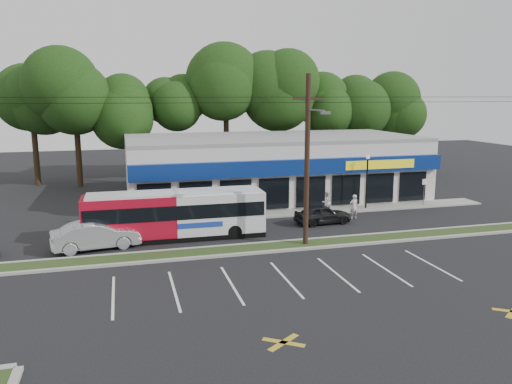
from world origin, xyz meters
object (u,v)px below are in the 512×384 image
at_px(utility_pole, 305,155).
at_px(pedestrian_b, 326,202).
at_px(car_silver, 96,235).
at_px(pedestrian_a, 354,207).
at_px(sign_post, 424,187).
at_px(lamp_post, 367,176).
at_px(metrobus, 175,214).
at_px(car_dark, 323,214).

bearing_deg(utility_pole, pedestrian_b, 58.20).
height_order(utility_pole, car_silver, utility_pole).
bearing_deg(pedestrian_b, pedestrian_a, 104.05).
relative_size(utility_pole, sign_post, 22.47).
bearing_deg(pedestrian_b, car_silver, 3.27).
bearing_deg(pedestrian_b, sign_post, 166.94).
relative_size(lamp_post, car_silver, 0.86).
bearing_deg(metrobus, utility_pole, -26.03).
height_order(car_silver, pedestrian_b, pedestrian_b).
xyz_separation_m(sign_post, car_silver, (-25.00, -5.07, -0.74)).
bearing_deg(pedestrian_a, lamp_post, -137.99).
xyz_separation_m(metrobus, pedestrian_b, (11.81, 4.00, -0.76)).
xyz_separation_m(utility_pole, pedestrian_a, (5.87, 5.33, -4.53)).
distance_m(sign_post, metrobus, 20.69).
height_order(car_dark, car_silver, car_silver).
height_order(sign_post, pedestrian_a, sign_post).
bearing_deg(lamp_post, car_silver, -165.16).
distance_m(car_dark, pedestrian_b, 3.39).
bearing_deg(utility_pole, lamp_post, 43.95).
relative_size(lamp_post, car_dark, 1.08).
bearing_deg(sign_post, pedestrian_b, -179.49).
distance_m(metrobus, car_dark, 10.34).
bearing_deg(utility_pole, car_silver, 167.73).
xyz_separation_m(car_dark, pedestrian_b, (1.56, 3.00, 0.15)).
distance_m(sign_post, car_silver, 25.52).
bearing_deg(sign_post, car_silver, -168.53).
distance_m(lamp_post, sign_post, 5.13).
height_order(metrobus, pedestrian_b, metrobus).
bearing_deg(sign_post, pedestrian_a, -162.39).
height_order(sign_post, metrobus, metrobus).
height_order(metrobus, car_silver, metrobus).
xyz_separation_m(utility_pole, pedestrian_b, (4.70, 7.57, -4.59)).
xyz_separation_m(metrobus, car_dark, (10.25, 1.00, -0.91)).
bearing_deg(car_silver, sign_post, -88.15).
height_order(lamp_post, sign_post, lamp_post).
distance_m(utility_pole, lamp_post, 11.67).
xyz_separation_m(car_dark, pedestrian_a, (2.74, 0.76, 0.22)).
bearing_deg(lamp_post, metrobus, -164.28).
relative_size(lamp_post, metrobus, 0.38).
relative_size(metrobus, car_silver, 2.24).
distance_m(car_silver, pedestrian_b, 17.27).
xyz_separation_m(lamp_post, sign_post, (5.00, -0.23, -1.12)).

